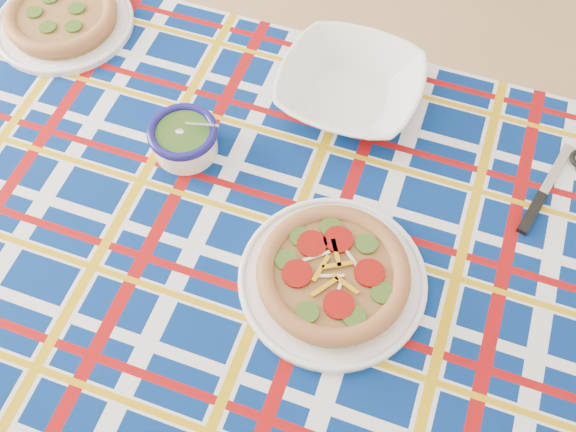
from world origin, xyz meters
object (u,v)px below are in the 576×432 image
(dining_table, at_px, (246,257))
(pesto_bowl, at_px, (184,137))
(serving_bowl, at_px, (350,88))
(main_focaccia_plate, at_px, (333,274))

(dining_table, relative_size, pesto_bowl, 12.76)
(dining_table, xyz_separation_m, serving_bowl, (0.12, 0.38, 0.12))
(main_focaccia_plate, xyz_separation_m, pesto_bowl, (-0.35, 0.21, 0.01))
(main_focaccia_plate, height_order, serving_bowl, serving_bowl)
(main_focaccia_plate, relative_size, pesto_bowl, 2.48)
(dining_table, distance_m, serving_bowl, 0.42)
(main_focaccia_plate, distance_m, pesto_bowl, 0.41)
(dining_table, bearing_deg, pesto_bowl, 140.53)
(main_focaccia_plate, bearing_deg, pesto_bowl, 149.29)
(dining_table, height_order, main_focaccia_plate, main_focaccia_plate)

